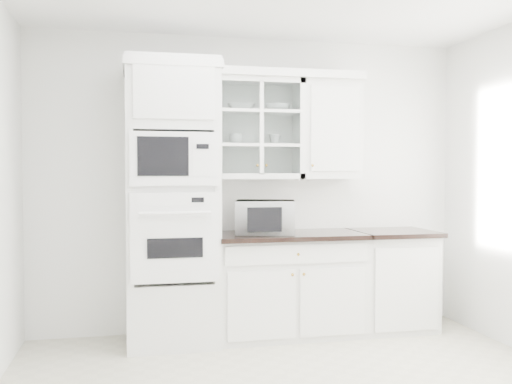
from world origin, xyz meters
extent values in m
cube|color=white|center=(0.00, 1.74, 1.35)|extent=(4.00, 0.02, 2.70)
cube|color=silver|center=(-0.75, 1.43, 1.20)|extent=(0.76, 0.65, 2.40)
cube|color=white|center=(-0.75, 1.09, 0.94)|extent=(0.70, 0.03, 0.72)
cube|color=black|center=(-0.75, 1.07, 0.86)|extent=(0.44, 0.01, 0.16)
cube|color=white|center=(-0.75, 1.09, 1.56)|extent=(0.70, 0.03, 0.43)
cube|color=black|center=(-0.84, 1.07, 1.58)|extent=(0.40, 0.01, 0.31)
cube|color=silver|center=(0.28, 1.45, 0.44)|extent=(1.30, 0.60, 0.88)
cube|color=black|center=(0.28, 1.42, 0.90)|extent=(1.32, 0.67, 0.04)
cube|color=silver|center=(1.28, 1.45, 0.44)|extent=(0.70, 0.60, 0.88)
cube|color=black|center=(1.28, 1.42, 0.90)|extent=(0.72, 0.67, 0.04)
cube|color=silver|center=(0.03, 1.58, 1.85)|extent=(0.80, 0.33, 0.90)
cube|color=silver|center=(0.03, 1.58, 1.70)|extent=(0.74, 0.29, 0.02)
cube|color=silver|center=(0.03, 1.58, 2.00)|extent=(0.74, 0.29, 0.02)
cube|color=silver|center=(0.71, 1.58, 1.85)|extent=(0.55, 0.33, 0.90)
cube|color=white|center=(-0.07, 1.56, 2.33)|extent=(2.14, 0.38, 0.07)
imported|color=white|center=(0.06, 1.40, 1.07)|extent=(0.60, 0.53, 0.29)
imported|color=white|center=(-0.12, 1.57, 2.04)|extent=(0.28, 0.28, 0.06)
imported|color=white|center=(0.22, 1.58, 2.04)|extent=(0.25, 0.25, 0.07)
imported|color=white|center=(-0.17, 1.58, 1.76)|extent=(0.15, 0.15, 0.09)
imported|color=white|center=(0.19, 1.60, 1.76)|extent=(0.13, 0.13, 0.10)
camera|label=1|loc=(-1.07, -3.45, 1.46)|focal=40.00mm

